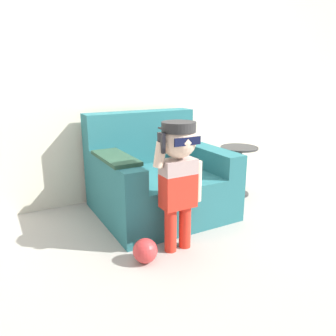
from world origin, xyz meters
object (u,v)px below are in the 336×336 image
side_table (238,166)px  toy_ball (145,251)px  armchair (157,179)px  person_child (179,167)px

side_table → toy_ball: 1.61m
armchair → side_table: armchair is taller
person_child → side_table: person_child is taller
armchair → toy_ball: size_ratio=6.60×
side_table → armchair: bearing=177.2°
armchair → person_child: bearing=-105.4°
side_table → toy_ball: (-1.42, -0.71, -0.23)m
armchair → toy_ball: armchair is taller
person_child → toy_ball: size_ratio=5.53×
side_table → toy_ball: side_table is taller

